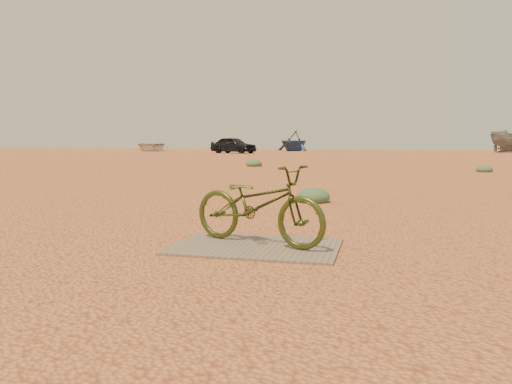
% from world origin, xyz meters
% --- Properties ---
extents(ground, '(120.00, 120.00, 0.00)m').
position_xyz_m(ground, '(0.00, 0.00, 0.00)').
color(ground, '#E48849').
rests_on(ground, ground).
extents(plywood_board, '(1.58, 1.10, 0.02)m').
position_xyz_m(plywood_board, '(0.01, -0.48, 0.01)').
color(plywood_board, '#796653').
rests_on(plywood_board, ground).
extents(bicycle, '(1.56, 0.99, 0.77)m').
position_xyz_m(bicycle, '(0.01, -0.40, 0.41)').
color(bicycle, '#374417').
rests_on(bicycle, plywood_board).
extents(car, '(4.37, 2.90, 1.38)m').
position_xyz_m(car, '(-11.01, 35.58, 0.69)').
color(car, black).
rests_on(car, ground).
extents(boat_near_left, '(6.81, 7.38, 1.25)m').
position_xyz_m(boat_near_left, '(-22.15, 42.87, 0.62)').
color(boat_near_left, beige).
rests_on(boat_near_left, ground).
extents(boat_far_left, '(4.99, 5.22, 2.13)m').
position_xyz_m(boat_far_left, '(-7.54, 45.65, 1.07)').
color(boat_far_left, navy).
rests_on(boat_far_left, ground).
extents(kale_a, '(0.57, 0.57, 0.31)m').
position_xyz_m(kale_a, '(0.07, 3.24, 0.00)').
color(kale_a, '#53754D').
rests_on(kale_a, ground).
extents(kale_b, '(0.53, 0.53, 0.29)m').
position_xyz_m(kale_b, '(4.49, 12.79, 0.00)').
color(kale_b, '#53754D').
rests_on(kale_b, ground).
extents(kale_c, '(0.66, 0.66, 0.36)m').
position_xyz_m(kale_c, '(-3.84, 14.55, 0.00)').
color(kale_c, '#53754D').
rests_on(kale_c, ground).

